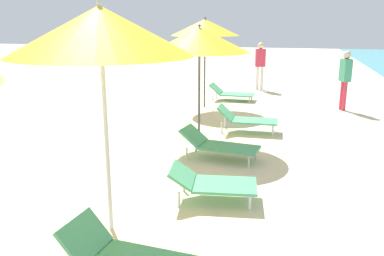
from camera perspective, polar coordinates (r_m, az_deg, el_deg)
name	(u,v)px	position (r m, az deg, el deg)	size (l,w,h in m)	color
umbrella_second	(101,31)	(4.72, -12.74, 13.14)	(2.09, 2.09, 2.76)	silver
lounger_second_shoreside	(212,183)	(5.90, 2.84, -7.67)	(1.32, 0.80, 0.50)	#4CA572
umbrella_third	(199,40)	(8.39, 1.05, 12.28)	(2.06, 2.06, 2.47)	#4C4C51
lounger_third_shoreside	(246,119)	(9.57, 7.62, 1.31)	(1.40, 0.64, 0.62)	#4CA572
lounger_third_inland	(218,144)	(7.65, 3.74, -2.29)	(1.53, 0.79, 0.57)	#4CA572
umbrella_farthest	(205,27)	(12.11, 1.84, 13.95)	(2.00, 2.00, 2.65)	#4C4C51
lounger_farthest_shoreside	(231,93)	(13.45, 5.49, 4.96)	(1.45, 0.70, 0.54)	#4CA572
person_walking_near	(345,74)	(12.54, 20.75, 7.07)	(0.33, 0.41, 1.72)	#D8334C
person_walking_mid	(260,61)	(15.65, 9.58, 9.28)	(0.41, 0.31, 1.77)	silver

